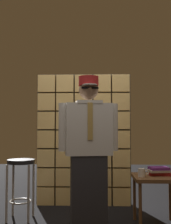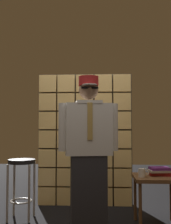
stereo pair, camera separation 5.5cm
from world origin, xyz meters
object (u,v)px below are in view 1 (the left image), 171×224
bar_stool (21,174)px  coffee_mug (142,173)px  standing_person (89,149)px  book_stack (159,171)px  side_table (156,183)px

bar_stool → coffee_mug: 1.49m
bar_stool → standing_person: bearing=-21.6°
book_stack → standing_person: bearing=-167.0°
standing_person → side_table: (0.78, 0.15, -0.40)m
standing_person → coffee_mug: 0.67m
bar_stool → book_stack: bar_stool is taller
book_stack → side_table: bearing=-138.3°
bar_stool → book_stack: (1.69, -0.15, 0.07)m
side_table → book_stack: size_ratio=2.10×
coffee_mug → book_stack: bearing=28.5°
standing_person → bar_stool: (-0.86, 0.34, -0.35)m
standing_person → side_table: 0.89m
standing_person → book_stack: standing_person is taller
coffee_mug → standing_person: bearing=-173.3°
standing_person → side_table: bearing=1.1°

